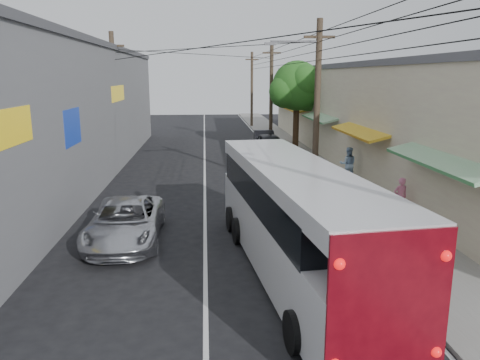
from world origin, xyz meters
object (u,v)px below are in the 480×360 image
object	(u,v)px
parked_suv	(285,177)
parked_car_mid	(270,145)
pedestrian_far	(348,164)
coach_bus	(293,218)
parked_car_far	(264,140)
jeepney	(125,222)
pedestrian_near	(400,197)

from	to	relation	value
parked_suv	parked_car_mid	bearing A→B (deg)	91.66
pedestrian_far	parked_car_mid	bearing A→B (deg)	-60.71
coach_bus	parked_suv	bearing A→B (deg)	75.39
parked_car_far	pedestrian_far	world-z (taller)	pedestrian_far
coach_bus	parked_car_far	size ratio (longest dim) A/B	2.62
pedestrian_far	jeepney	bearing A→B (deg)	50.05
coach_bus	pedestrian_far	distance (m)	12.13
parked_car_mid	parked_car_far	distance (m)	3.26
parked_suv	parked_car_mid	world-z (taller)	parked_suv
parked_car_mid	pedestrian_near	distance (m)	15.57
parked_car_far	coach_bus	bearing A→B (deg)	-92.58
coach_bus	parked_suv	world-z (taller)	coach_bus
parked_suv	pedestrian_near	bearing A→B (deg)	-42.34
parked_car_far	pedestrian_near	world-z (taller)	pedestrian_near
pedestrian_far	parked_car_far	bearing A→B (deg)	-65.31
parked_suv	pedestrian_near	xyz separation A→B (m)	(3.80, -4.24, 0.06)
parked_car_mid	pedestrian_far	size ratio (longest dim) A/B	2.52
parked_suv	parked_car_far	bearing A→B (deg)	92.60
parked_car_far	parked_car_mid	bearing A→B (deg)	-87.39
coach_bus	parked_suv	distance (m)	9.04
coach_bus	jeepney	distance (m)	6.01
parked_car_mid	pedestrian_far	bearing A→B (deg)	-76.33
parked_car_far	pedestrian_near	bearing A→B (deg)	-78.19
coach_bus	jeepney	world-z (taller)	coach_bus
parked_car_mid	pedestrian_near	bearing A→B (deg)	-83.11
coach_bus	pedestrian_far	bearing A→B (deg)	59.48
parked_car_mid	pedestrian_far	xyz separation A→B (m)	(2.87, -8.90, 0.25)
parked_car_mid	pedestrian_far	world-z (taller)	pedestrian_far
parked_car_mid	parked_car_far	size ratio (longest dim) A/B	1.07
parked_car_mid	pedestrian_near	world-z (taller)	pedestrian_near
jeepney	parked_suv	world-z (taller)	parked_suv
jeepney	parked_suv	bearing A→B (deg)	41.94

